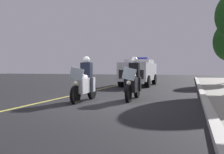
{
  "coord_description": "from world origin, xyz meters",
  "views": [
    {
      "loc": [
        8.13,
        3.11,
        1.25
      ],
      "look_at": [
        -1.22,
        0.0,
        0.9
      ],
      "focal_mm": 38.65,
      "sensor_mm": 36.0,
      "label": 1
    }
  ],
  "objects": [
    {
      "name": "ground_plane",
      "position": [
        0.0,
        0.0,
        0.0
      ],
      "size": [
        80.0,
        80.0,
        0.0
      ],
      "primitive_type": "plane",
      "color": "black"
    },
    {
      "name": "curb_strip",
      "position": [
        0.0,
        3.57,
        0.07
      ],
      "size": [
        48.0,
        0.24,
        0.15
      ],
      "primitive_type": "cube",
      "color": "#B7B5AD",
      "rests_on": "ground"
    },
    {
      "name": "lane_stripe_center",
      "position": [
        0.0,
        -2.14,
        0.0
      ],
      "size": [
        48.0,
        0.12,
        0.01
      ],
      "primitive_type": "cube",
      "color": "#E0D14C",
      "rests_on": "ground"
    },
    {
      "name": "police_motorcycle_lead_left",
      "position": [
        -0.21,
        -0.77,
        0.7
      ],
      "size": [
        2.14,
        0.56,
        1.72
      ],
      "color": "black",
      "rests_on": "ground"
    },
    {
      "name": "police_motorcycle_lead_right",
      "position": [
        -1.22,
        0.89,
        0.7
      ],
      "size": [
        2.14,
        0.56,
        1.72
      ],
      "color": "black",
      "rests_on": "ground"
    },
    {
      "name": "police_suv",
      "position": [
        -9.15,
        -0.57,
        1.07
      ],
      "size": [
        4.92,
        2.11,
        2.05
      ],
      "color": "silver",
      "rests_on": "ground"
    }
  ]
}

